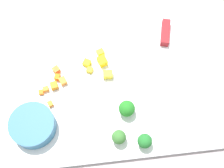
% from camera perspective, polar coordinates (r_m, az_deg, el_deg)
% --- Properties ---
extents(ground_plane, '(4.00, 4.00, 0.00)m').
position_cam_1_polar(ground_plane, '(0.72, -0.00, -0.68)').
color(ground_plane, gray).
extents(cutting_board, '(0.53, 0.34, 0.01)m').
position_cam_1_polar(cutting_board, '(0.72, -0.00, -0.50)').
color(cutting_board, white).
rests_on(cutting_board, ground_plane).
extents(prep_bowl, '(0.10, 0.10, 0.03)m').
position_cam_1_polar(prep_bowl, '(0.68, -14.64, -7.54)').
color(prep_bowl, '#2C6085').
rests_on(prep_bowl, cutting_board).
extents(chef_knife, '(0.10, 0.30, 0.02)m').
position_cam_1_polar(chef_knife, '(0.75, 9.66, 5.50)').
color(chef_knife, silver).
rests_on(chef_knife, cutting_board).
extents(carrot_dice_0, '(0.02, 0.02, 0.01)m').
position_cam_1_polar(carrot_dice_0, '(0.72, -10.79, -0.34)').
color(carrot_dice_0, orange).
rests_on(carrot_dice_0, cutting_board).
extents(carrot_dice_1, '(0.02, 0.02, 0.01)m').
position_cam_1_polar(carrot_dice_1, '(0.72, -10.20, 1.25)').
color(carrot_dice_1, orange).
rests_on(carrot_dice_1, cutting_board).
extents(carrot_dice_2, '(0.01, 0.01, 0.01)m').
position_cam_1_polar(carrot_dice_2, '(0.72, -12.28, -0.94)').
color(carrot_dice_2, orange).
rests_on(carrot_dice_2, cutting_board).
extents(carrot_dice_3, '(0.02, 0.02, 0.01)m').
position_cam_1_polar(carrot_dice_3, '(0.73, -10.40, 2.61)').
color(carrot_dice_3, orange).
rests_on(carrot_dice_3, cutting_board).
extents(carrot_dice_4, '(0.01, 0.01, 0.01)m').
position_cam_1_polar(carrot_dice_4, '(0.72, -13.13, -1.38)').
color(carrot_dice_4, orange).
rests_on(carrot_dice_4, cutting_board).
extents(carrot_dice_5, '(0.01, 0.02, 0.01)m').
position_cam_1_polar(carrot_dice_5, '(0.70, -11.46, -3.69)').
color(carrot_dice_5, orange).
rests_on(carrot_dice_5, cutting_board).
extents(carrot_dice_6, '(0.02, 0.02, 0.01)m').
position_cam_1_polar(carrot_dice_6, '(0.72, -9.18, 0.54)').
color(carrot_dice_6, orange).
rests_on(carrot_dice_6, cutting_board).
extents(pepper_dice_0, '(0.02, 0.02, 0.01)m').
position_cam_1_polar(pepper_dice_0, '(0.74, -2.19, 5.92)').
color(pepper_dice_0, yellow).
rests_on(pepper_dice_0, cutting_board).
extents(pepper_dice_1, '(0.03, 0.03, 0.02)m').
position_cam_1_polar(pepper_dice_1, '(0.73, -1.82, 4.30)').
color(pepper_dice_1, yellow).
rests_on(pepper_dice_1, cutting_board).
extents(pepper_dice_2, '(0.02, 0.02, 0.02)m').
position_cam_1_polar(pepper_dice_2, '(0.71, -0.78, 1.77)').
color(pepper_dice_2, yellow).
rests_on(pepper_dice_2, cutting_board).
extents(pepper_dice_3, '(0.02, 0.02, 0.01)m').
position_cam_1_polar(pepper_dice_3, '(0.72, -4.20, 2.63)').
color(pepper_dice_3, yellow).
rests_on(pepper_dice_3, cutting_board).
extents(pepper_dice_4, '(0.02, 0.02, 0.01)m').
position_cam_1_polar(pepper_dice_4, '(0.73, -4.73, 3.94)').
color(pepper_dice_4, yellow).
rests_on(pepper_dice_4, cutting_board).
extents(broccoli_floret_0, '(0.03, 0.03, 0.04)m').
position_cam_1_polar(broccoli_floret_0, '(0.65, 1.30, -9.93)').
color(broccoli_floret_0, '#81B163').
rests_on(broccoli_floret_0, cutting_board).
extents(broccoli_floret_1, '(0.03, 0.03, 0.04)m').
position_cam_1_polar(broccoli_floret_1, '(0.65, 6.16, -10.60)').
color(broccoli_floret_1, '#82C369').
rests_on(broccoli_floret_1, cutting_board).
extents(broccoli_floret_2, '(0.04, 0.04, 0.04)m').
position_cam_1_polar(broccoli_floret_2, '(0.67, 2.79, -4.64)').
color(broccoli_floret_2, '#92BE54').
rests_on(broccoli_floret_2, cutting_board).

